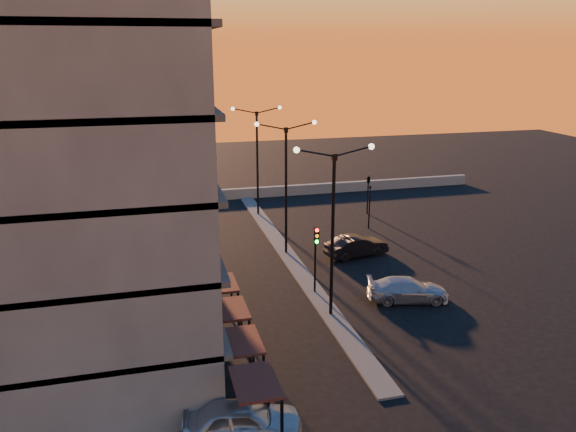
# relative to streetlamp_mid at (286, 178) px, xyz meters

# --- Properties ---
(ground) EXTENTS (120.00, 120.00, 0.00)m
(ground) POSITION_rel_streetlamp_mid_xyz_m (0.00, -10.00, -5.59)
(ground) COLOR black
(ground) RESTS_ON ground
(sidewalk_west) EXTENTS (5.00, 40.00, 0.12)m
(sidewalk_west) POSITION_rel_streetlamp_mid_xyz_m (-10.50, -6.00, -5.53)
(sidewalk_west) COLOR #4B4B48
(sidewalk_west) RESTS_ON ground
(median) EXTENTS (1.20, 36.00, 0.12)m
(median) POSITION_rel_streetlamp_mid_xyz_m (0.00, 0.00, -5.53)
(median) COLOR #4B4B48
(median) RESTS_ON ground
(parapet) EXTENTS (44.00, 0.50, 1.00)m
(parapet) POSITION_rel_streetlamp_mid_xyz_m (2.00, 16.00, -5.09)
(parapet) COLOR slate
(parapet) RESTS_ON ground
(building) EXTENTS (14.35, 17.08, 25.00)m
(building) POSITION_rel_streetlamp_mid_xyz_m (-14.00, -9.97, 6.32)
(building) COLOR #666059
(building) RESTS_ON ground
(streetlamp_near) EXTENTS (4.32, 0.32, 9.51)m
(streetlamp_near) POSITION_rel_streetlamp_mid_xyz_m (0.00, -10.00, 0.00)
(streetlamp_near) COLOR black
(streetlamp_near) RESTS_ON ground
(streetlamp_mid) EXTENTS (4.32, 0.32, 9.51)m
(streetlamp_mid) POSITION_rel_streetlamp_mid_xyz_m (0.00, 0.00, 0.00)
(streetlamp_mid) COLOR black
(streetlamp_mid) RESTS_ON ground
(streetlamp_far) EXTENTS (4.32, 0.32, 9.51)m
(streetlamp_far) POSITION_rel_streetlamp_mid_xyz_m (0.00, 10.00, 0.00)
(streetlamp_far) COLOR black
(streetlamp_far) RESTS_ON ground
(traffic_light_main) EXTENTS (0.28, 0.44, 4.25)m
(traffic_light_main) POSITION_rel_streetlamp_mid_xyz_m (0.00, -7.13, -2.70)
(traffic_light_main) COLOR black
(traffic_light_main) RESTS_ON ground
(signal_east_a) EXTENTS (0.13, 0.16, 3.60)m
(signal_east_a) POSITION_rel_streetlamp_mid_xyz_m (8.00, 4.00, -3.66)
(signal_east_a) COLOR black
(signal_east_a) RESTS_ON ground
(signal_east_b) EXTENTS (0.42, 1.99, 3.60)m
(signal_east_b) POSITION_rel_streetlamp_mid_xyz_m (9.50, 8.00, -2.49)
(signal_east_b) COLOR black
(signal_east_b) RESTS_ON ground
(car_hatchback) EXTENTS (4.74, 2.45, 1.54)m
(car_hatchback) POSITION_rel_streetlamp_mid_xyz_m (-6.50, -18.82, -4.82)
(car_hatchback) COLOR #B2B6BA
(car_hatchback) RESTS_ON ground
(car_sedan) EXTENTS (4.78, 2.51, 1.50)m
(car_sedan) POSITION_rel_streetlamp_mid_xyz_m (4.73, -1.68, -4.84)
(car_sedan) COLOR black
(car_sedan) RESTS_ON ground
(car_wagon) EXTENTS (5.02, 2.93, 1.37)m
(car_wagon) POSITION_rel_streetlamp_mid_xyz_m (4.99, -9.28, -4.91)
(car_wagon) COLOR #ACADB4
(car_wagon) RESTS_ON ground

